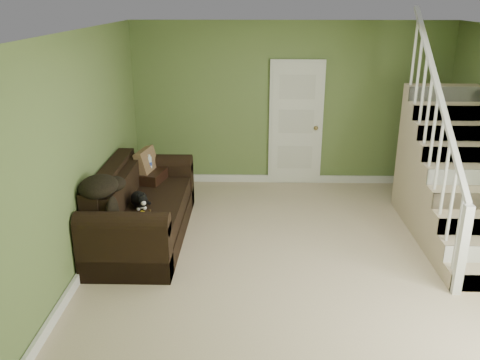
# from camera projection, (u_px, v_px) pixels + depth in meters

# --- Properties ---
(floor) EXTENTS (5.00, 5.50, 0.01)m
(floor) POSITION_uv_depth(u_px,v_px,m) (302.00, 262.00, 5.96)
(floor) COLOR tan
(floor) RESTS_ON ground
(ceiling) EXTENTS (5.00, 5.50, 0.01)m
(ceiling) POSITION_uv_depth(u_px,v_px,m) (313.00, 32.00, 5.07)
(ceiling) COLOR white
(ceiling) RESTS_ON wall_back
(wall_back) EXTENTS (5.00, 0.04, 2.60)m
(wall_back) POSITION_uv_depth(u_px,v_px,m) (290.00, 105.00, 8.10)
(wall_back) COLOR olive
(wall_back) RESTS_ON floor
(wall_front) EXTENTS (5.00, 0.04, 2.60)m
(wall_front) POSITION_uv_depth(u_px,v_px,m) (354.00, 298.00, 2.93)
(wall_front) COLOR olive
(wall_front) RESTS_ON floor
(wall_left) EXTENTS (0.04, 5.50, 2.60)m
(wall_left) POSITION_uv_depth(u_px,v_px,m) (79.00, 154.00, 5.57)
(wall_left) COLOR olive
(wall_left) RESTS_ON floor
(baseboard_back) EXTENTS (5.00, 0.04, 0.12)m
(baseboard_back) POSITION_uv_depth(u_px,v_px,m) (288.00, 179.00, 8.49)
(baseboard_back) COLOR white
(baseboard_back) RESTS_ON floor
(baseboard_left) EXTENTS (0.04, 5.50, 0.12)m
(baseboard_left) POSITION_uv_depth(u_px,v_px,m) (93.00, 255.00, 5.99)
(baseboard_left) COLOR white
(baseboard_left) RESTS_ON floor
(door) EXTENTS (0.86, 0.12, 2.02)m
(door) POSITION_uv_depth(u_px,v_px,m) (296.00, 124.00, 8.15)
(door) COLOR white
(door) RESTS_ON floor
(staircase) EXTENTS (1.00, 2.51, 2.82)m
(staircase) POSITION_uv_depth(u_px,v_px,m) (451.00, 184.00, 6.60)
(staircase) COLOR tan
(staircase) RESTS_ON floor
(sofa) EXTENTS (1.01, 2.34, 0.93)m
(sofa) POSITION_uv_depth(u_px,v_px,m) (140.00, 211.00, 6.47)
(sofa) COLOR black
(sofa) RESTS_ON floor
(side_table) EXTENTS (0.64, 0.64, 0.87)m
(side_table) POSITION_uv_depth(u_px,v_px,m) (146.00, 191.00, 7.21)
(side_table) COLOR black
(side_table) RESTS_ON floor
(cat) EXTENTS (0.36, 0.52, 0.26)m
(cat) POSITION_uv_depth(u_px,v_px,m) (139.00, 200.00, 6.17)
(cat) COLOR black
(cat) RESTS_ON sofa
(banana) EXTENTS (0.17, 0.21, 0.06)m
(banana) POSITION_uv_depth(u_px,v_px,m) (144.00, 214.00, 5.94)
(banana) COLOR yellow
(banana) RESTS_ON sofa
(throw_pillow) EXTENTS (0.31, 0.51, 0.49)m
(throw_pillow) POSITION_uv_depth(u_px,v_px,m) (148.00, 166.00, 7.09)
(throw_pillow) COLOR #523521
(throw_pillow) RESTS_ON sofa
(throw_blanket) EXTENTS (0.52, 0.62, 0.23)m
(throw_blanket) POSITION_uv_depth(u_px,v_px,m) (98.00, 186.00, 5.61)
(throw_blanket) COLOR black
(throw_blanket) RESTS_ON sofa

